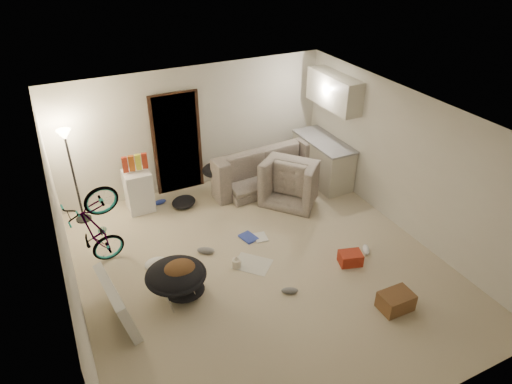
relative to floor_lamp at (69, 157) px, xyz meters
name	(u,v)px	position (x,y,z in m)	size (l,w,h in m)	color
floor	(262,266)	(2.40, -2.65, -1.32)	(5.50, 6.00, 0.02)	beige
ceiling	(263,121)	(2.40, -2.65, 1.20)	(5.50, 6.00, 0.02)	white
wall_back	(195,128)	(2.40, 0.36, -0.06)	(5.50, 0.02, 2.50)	silver
wall_front	(401,349)	(2.40, -5.66, -0.06)	(5.50, 0.02, 2.50)	silver
wall_left	(66,252)	(-0.36, -2.65, -0.06)	(0.02, 6.00, 2.50)	silver
wall_right	(407,163)	(5.16, -2.65, -0.06)	(0.02, 6.00, 2.50)	silver
doorway	(177,143)	(2.00, 0.32, -0.29)	(0.85, 0.10, 2.04)	black
door_trim	(177,144)	(2.00, 0.29, -0.29)	(0.97, 0.04, 2.10)	#371F13
floor_lamp	(69,157)	(0.00, 0.00, 0.00)	(0.28, 0.28, 1.81)	black
kitchen_counter	(322,161)	(4.83, -0.65, -0.87)	(0.60, 1.50, 0.88)	beige
counter_top	(324,141)	(4.83, -0.65, -0.41)	(0.64, 1.54, 0.04)	gray
kitchen_uppers	(334,91)	(4.96, -0.65, 0.64)	(0.38, 1.40, 0.65)	beige
sofa	(259,169)	(3.55, -0.20, -0.98)	(2.22, 0.87, 0.65)	#384039
armchair	(295,181)	(3.96, -0.99, -0.97)	(1.05, 0.92, 0.68)	#384039
bicycle	(100,246)	(0.10, -1.51, -0.91)	(0.53, 1.52, 0.80)	black
mini_fridge	(139,191)	(1.06, -0.10, -0.90)	(0.48, 0.48, 0.81)	white
snack_box_0	(125,165)	(0.89, -0.10, -0.31)	(0.10, 0.07, 0.30)	#A32C18
snack_box_1	(132,163)	(1.01, -0.10, -0.31)	(0.10, 0.07, 0.30)	#BB5417
snack_box_2	(138,162)	(1.13, -0.10, -0.31)	(0.10, 0.07, 0.30)	yellow
snack_box_3	(145,161)	(1.25, -0.10, -0.31)	(0.10, 0.07, 0.30)	#A32C18
saucer_chair	(176,279)	(0.96, -2.76, -0.93)	(0.88, 0.88, 0.63)	silver
hoodie	(179,269)	(1.01, -2.79, -0.74)	(0.48, 0.40, 0.22)	#55361D
sofa_drape	(216,170)	(2.60, -0.20, -0.77)	(0.56, 0.46, 0.28)	black
tv_box	(117,303)	(0.10, -2.83, -0.96)	(0.13, 1.06, 0.70)	silver
drink_case_a	(396,301)	(3.71, -4.32, -1.17)	(0.47, 0.34, 0.27)	brown
drink_case_b	(350,258)	(3.72, -3.22, -1.20)	(0.36, 0.27, 0.21)	#A32C18
juicer	(236,263)	(2.02, -2.48, -1.22)	(0.15, 0.15, 0.21)	beige
newspaper	(252,264)	(2.28, -2.54, -1.30)	(0.44, 0.58, 0.01)	beige
book_blue	(248,237)	(2.52, -1.87, -1.29)	(0.23, 0.31, 0.03)	#3043AD
book_white	(261,237)	(2.72, -1.96, -1.29)	(0.21, 0.28, 0.03)	silver
shoe_0	(160,202)	(1.43, -0.10, -1.26)	(0.26, 0.11, 0.10)	#3043AD
shoe_1	(206,251)	(1.70, -1.94, -1.25)	(0.30, 0.12, 0.11)	slate
shoe_3	(290,291)	(2.50, -3.39, -1.26)	(0.25, 0.10, 0.09)	slate
shoe_4	(366,250)	(4.14, -3.10, -1.26)	(0.28, 0.11, 0.10)	white
clothes_lump_a	(185,290)	(1.07, -2.74, -1.21)	(0.61, 0.52, 0.20)	black
clothes_lump_b	(184,202)	(1.84, -0.35, -1.23)	(0.50, 0.44, 0.15)	black
clothes_lump_c	(157,264)	(0.87, -1.94, -1.24)	(0.41, 0.35, 0.13)	silver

